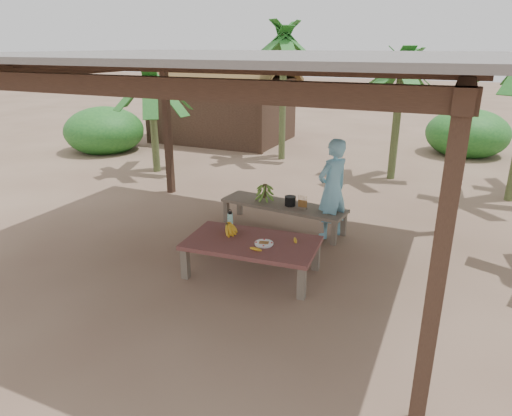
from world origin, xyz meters
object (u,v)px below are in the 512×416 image
at_px(bench, 283,207).
at_px(plate, 264,244).
at_px(work_table, 252,245).
at_px(water_flask, 230,220).
at_px(ripe_banana_bunch, 226,228).
at_px(woman, 332,189).
at_px(cooking_pot, 290,201).

bearing_deg(bench, plate, -71.54).
bearing_deg(plate, work_table, 166.76).
bearing_deg(water_flask, ripe_banana_bunch, -77.13).
distance_m(ripe_banana_bunch, woman, 2.01).
distance_m(work_table, plate, 0.22).
bearing_deg(work_table, plate, -18.08).
height_order(bench, plate, plate).
distance_m(work_table, bench, 1.77).
xyz_separation_m(plate, cooking_pot, (-0.28, 1.78, 0.01)).
xyz_separation_m(ripe_banana_bunch, water_flask, (-0.05, 0.21, 0.04)).
height_order(water_flask, woman, woman).
distance_m(plate, cooking_pot, 1.81).
height_order(plate, woman, woman).
bearing_deg(bench, work_table, -77.59).
xyz_separation_m(work_table, woman, (0.64, 1.76, 0.40)).
relative_size(bench, woman, 1.35).
relative_size(water_flask, cooking_pot, 1.62).
bearing_deg(bench, water_flask, -95.01).
bearing_deg(cooking_pot, ripe_banana_bunch, -102.29).
distance_m(ripe_banana_bunch, plate, 0.66).
relative_size(work_table, water_flask, 6.29).
xyz_separation_m(bench, plate, (0.41, -1.81, 0.12)).
xyz_separation_m(plate, water_flask, (-0.69, 0.34, 0.11)).
bearing_deg(work_table, cooking_pot, 87.68).
distance_m(ripe_banana_bunch, water_flask, 0.22).
distance_m(bench, ripe_banana_bunch, 1.70).
height_order(bench, cooking_pot, cooking_pot).
bearing_deg(plate, water_flask, 153.45).
height_order(work_table, woman, woman).
relative_size(work_table, bench, 0.84).
bearing_deg(woman, work_table, 10.10).
height_order(work_table, cooking_pot, cooking_pot).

